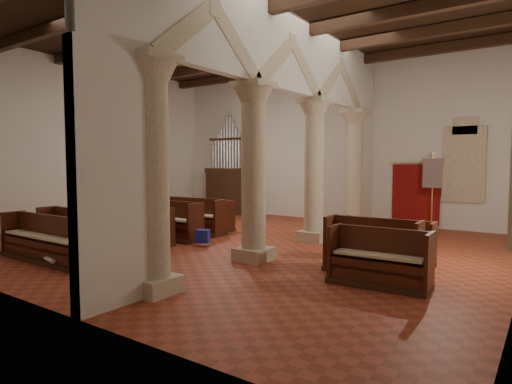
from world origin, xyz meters
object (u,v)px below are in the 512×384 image
object	(u,v)px
pipe_organ	(229,182)
processional_banner	(432,209)
lectern	(251,208)
nave_pew_0	(47,246)
aisle_pew_0	(379,267)

from	to	relation	value
pipe_organ	processional_banner	size ratio (longest dim) A/B	1.70
lectern	processional_banner	size ratio (longest dim) A/B	0.44
pipe_organ	processional_banner	world-z (taller)	pipe_organ
processional_banner	nave_pew_0	distance (m)	10.90
pipe_organ	nave_pew_0	xyz separation A→B (m)	(2.41, -9.75, -1.03)
pipe_organ	aisle_pew_0	xyz separation A→B (m)	(9.35, -7.34, -1.01)
nave_pew_0	aisle_pew_0	size ratio (longest dim) A/B	1.74
lectern	nave_pew_0	world-z (taller)	lectern
pipe_organ	lectern	xyz separation A→B (m)	(2.14, -1.31, -0.90)
processional_banner	aisle_pew_0	bearing A→B (deg)	-83.98
processional_banner	aisle_pew_0	world-z (taller)	processional_banner
aisle_pew_0	nave_pew_0	bearing A→B (deg)	-162.38
processional_banner	lectern	bearing A→B (deg)	-175.60
aisle_pew_0	lectern	bearing A→B (deg)	138.56
lectern	nave_pew_0	distance (m)	8.45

